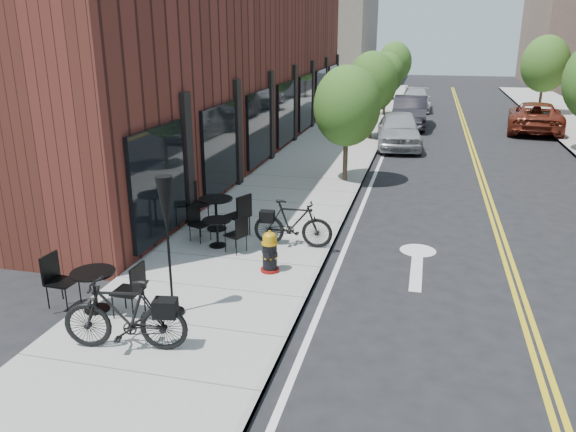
% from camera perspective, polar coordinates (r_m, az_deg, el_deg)
% --- Properties ---
extents(ground, '(120.00, 120.00, 0.00)m').
position_cam_1_polar(ground, '(10.85, 1.87, -8.87)').
color(ground, black).
rests_on(ground, ground).
extents(sidewalk_near, '(4.00, 70.00, 0.12)m').
position_cam_1_polar(sidewalk_near, '(20.44, 2.28, 4.46)').
color(sidewalk_near, '#9E9B93').
rests_on(sidewalk_near, ground).
extents(building_near, '(5.00, 28.00, 7.00)m').
position_cam_1_polar(building_near, '(24.97, -6.17, 14.88)').
color(building_near, '#4A2017').
rests_on(building_near, ground).
extents(bg_building_left, '(8.00, 14.00, 10.00)m').
position_cam_1_polar(bg_building_left, '(58.31, 4.27, 18.32)').
color(bg_building_left, '#726656').
rests_on(bg_building_left, ground).
extents(tree_near_a, '(2.20, 2.20, 3.81)m').
position_cam_1_polar(tree_near_a, '(18.77, 6.02, 11.03)').
color(tree_near_a, '#382B1E').
rests_on(tree_near_a, sidewalk_near).
extents(tree_near_b, '(2.30, 2.30, 3.98)m').
position_cam_1_polar(tree_near_b, '(26.67, 8.54, 13.31)').
color(tree_near_b, '#382B1E').
rests_on(tree_near_b, sidewalk_near).
extents(tree_near_c, '(2.10, 2.10, 3.67)m').
position_cam_1_polar(tree_near_c, '(34.63, 9.90, 14.05)').
color(tree_near_c, '#382B1E').
rests_on(tree_near_c, sidewalk_near).
extents(tree_near_d, '(2.40, 2.40, 4.11)m').
position_cam_1_polar(tree_near_d, '(42.58, 10.80, 15.10)').
color(tree_near_d, '#382B1E').
rests_on(tree_near_d, sidewalk_near).
extents(tree_far_c, '(2.80, 2.80, 4.62)m').
position_cam_1_polar(tree_far_c, '(38.07, 24.67, 13.87)').
color(tree_far_c, '#382B1E').
rests_on(tree_far_c, sidewalk_far).
extents(fire_hydrant, '(0.51, 0.51, 0.90)m').
position_cam_1_polar(fire_hydrant, '(11.76, -1.87, -3.69)').
color(fire_hydrant, maroon).
rests_on(fire_hydrant, sidewalk_near).
extents(bicycle_left, '(2.07, 0.90, 1.20)m').
position_cam_1_polar(bicycle_left, '(9.28, -16.27, -9.61)').
color(bicycle_left, black).
rests_on(bicycle_left, sidewalk_near).
extents(bicycle_right, '(1.89, 0.61, 1.12)m').
position_cam_1_polar(bicycle_right, '(13.07, 0.50, -0.77)').
color(bicycle_right, black).
rests_on(bicycle_right, sidewalk_near).
extents(bistro_set_a, '(1.83, 0.82, 0.99)m').
position_cam_1_polar(bistro_set_a, '(10.71, -19.08, -6.65)').
color(bistro_set_a, black).
rests_on(bistro_set_a, sidewalk_near).
extents(bistro_set_b, '(2.01, 1.29, 1.07)m').
position_cam_1_polar(bistro_set_b, '(14.31, -7.33, 0.70)').
color(bistro_set_b, black).
rests_on(bistro_set_b, sidewalk_near).
extents(bistro_set_c, '(1.61, 1.01, 0.86)m').
position_cam_1_polar(bistro_set_c, '(13.22, -7.20, -1.29)').
color(bistro_set_c, black).
rests_on(bistro_set_c, sidewalk_near).
extents(patio_umbrella, '(0.41, 0.41, 2.54)m').
position_cam_1_polar(patio_umbrella, '(9.75, -12.26, -0.11)').
color(patio_umbrella, black).
rests_on(patio_umbrella, sidewalk_near).
extents(parked_car_a, '(2.30, 4.81, 1.58)m').
position_cam_1_polar(parked_car_a, '(25.54, 11.20, 8.60)').
color(parked_car_a, '#9C9EA4').
rests_on(parked_car_a, ground).
extents(parked_car_b, '(1.78, 4.99, 1.64)m').
position_cam_1_polar(parked_car_b, '(31.16, 12.29, 10.29)').
color(parked_car_b, black).
rests_on(parked_car_b, ground).
extents(parked_car_c, '(1.95, 4.67, 1.35)m').
position_cam_1_polar(parked_car_c, '(38.06, 12.84, 11.42)').
color(parked_car_c, '#ABABB0').
rests_on(parked_car_c, ground).
extents(parked_car_far, '(3.20, 5.79, 1.53)m').
position_cam_1_polar(parked_car_far, '(31.65, 23.82, 9.19)').
color(parked_car_far, maroon).
rests_on(parked_car_far, ground).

